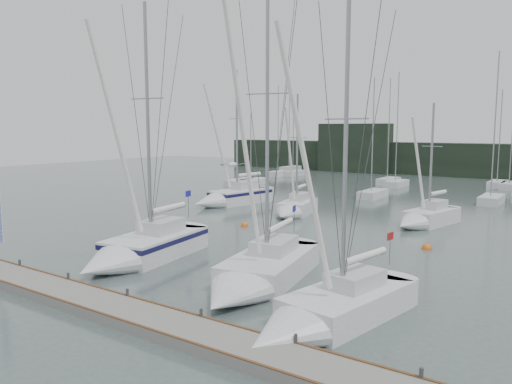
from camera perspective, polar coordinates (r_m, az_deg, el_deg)
ground at (r=23.22m, az=-3.41°, el=-10.92°), size 160.00×160.00×0.00m
dock at (r=19.70m, az=-12.69°, el=-13.87°), size 24.00×2.00×0.40m
far_treeline at (r=80.64m, az=24.91°, el=3.25°), size 90.00×4.00×5.00m
far_building_left at (r=84.40m, az=11.19°, el=4.96°), size 12.00×3.00×8.00m
mast_forest at (r=63.39m, az=23.27°, el=0.58°), size 60.96×28.09×14.55m
sailboat_near_left at (r=27.91m, az=-13.50°, el=-6.62°), size 4.42×9.61×14.98m
sailboat_near_center at (r=22.90m, az=-0.30°, el=-9.76°), size 4.86×10.03×15.07m
sailboat_near_right at (r=18.79m, az=7.40°, el=-13.81°), size 4.12×8.63×12.88m
sailboat_mid_a at (r=47.53m, az=-3.12°, el=-0.66°), size 4.14×9.18×13.60m
sailboat_mid_b at (r=41.68m, az=4.26°, el=-2.01°), size 3.67×7.03×10.80m
sailboat_mid_c at (r=39.11m, az=18.52°, el=-2.97°), size 3.67×7.13×9.82m
buoy_a at (r=31.82m, az=3.54°, el=-5.89°), size 0.57×0.57×0.57m
buoy_b at (r=32.14m, az=18.95°, el=-6.15°), size 0.62×0.62×0.62m
buoy_c at (r=37.39m, az=-1.33°, el=-3.89°), size 0.59×0.59×0.59m
seagull at (r=19.94m, az=-2.69°, el=3.15°), size 1.07×0.47×0.21m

